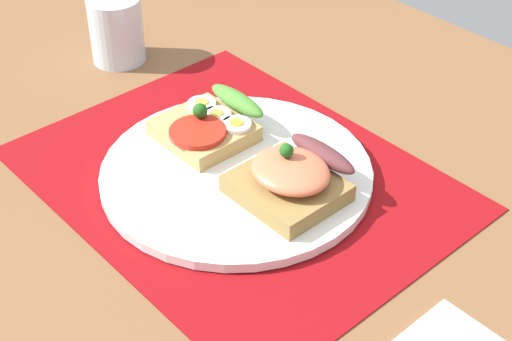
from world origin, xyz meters
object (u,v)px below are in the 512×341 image
at_px(sandwich_egg_tomato, 209,125).
at_px(drinking_glass, 116,29).
at_px(sandwich_salmon, 292,177).
at_px(plate, 236,173).

bearing_deg(sandwich_egg_tomato, drinking_glass, 171.37).
bearing_deg(sandwich_salmon, drinking_glass, 174.07).
distance_m(plate, drinking_glass, 0.30).
relative_size(sandwich_egg_tomato, drinking_glass, 1.25).
bearing_deg(plate, drinking_glass, 169.88).
xyz_separation_m(plate, sandwich_egg_tomato, (-0.06, 0.02, 0.02)).
bearing_deg(plate, sandwich_salmon, 12.82).
xyz_separation_m(plate, sandwich_salmon, (0.07, 0.01, 0.02)).
relative_size(plate, sandwich_salmon, 2.70).
distance_m(sandwich_egg_tomato, drinking_glass, 0.23).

